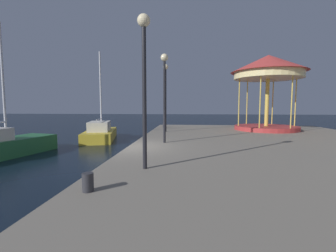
{
  "coord_description": "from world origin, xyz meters",
  "views": [
    {
      "loc": [
        2.68,
        -10.08,
        2.62
      ],
      "look_at": [
        1.51,
        3.21,
        1.44
      ],
      "focal_mm": 24.88,
      "sensor_mm": 36.0,
      "label": 1
    }
  ],
  "objects": [
    {
      "name": "quay_dock",
      "position": [
        6.9,
        0.0,
        0.4
      ],
      "size": [
        13.8,
        23.75,
        0.8
      ],
      "primitive_type": "cube",
      "color": "gray",
      "rests_on": "ground"
    },
    {
      "name": "bollard_north",
      "position": [
        0.68,
        8.97,
        1.0
      ],
      "size": [
        0.24,
        0.24,
        0.4
      ],
      "primitive_type": "cylinder",
      "color": "#2D2D33",
      "rests_on": "quay_dock"
    },
    {
      "name": "lamp_post_far_end",
      "position": [
        1.1,
        5.94,
        3.93
      ],
      "size": [
        0.36,
        0.36,
        4.63
      ],
      "color": "black",
      "rests_on": "quay_dock"
    },
    {
      "name": "lamp_post_near_edge",
      "position": [
        1.44,
        -3.56,
        3.76
      ],
      "size": [
        0.36,
        0.36,
        4.33
      ],
      "color": "black",
      "rests_on": "quay_dock"
    },
    {
      "name": "ground_plane",
      "position": [
        0.0,
        0.0,
        0.0
      ],
      "size": [
        120.0,
        120.0,
        0.0
      ],
      "primitive_type": "plane",
      "color": "black"
    },
    {
      "name": "bollard_south",
      "position": [
        0.56,
        -5.44,
        1.0
      ],
      "size": [
        0.24,
        0.24,
        0.4
      ],
      "primitive_type": "cylinder",
      "color": "#2D2D33",
      "rests_on": "quay_dock"
    },
    {
      "name": "sailboat_yellow",
      "position": [
        -4.06,
        7.11,
        0.55
      ],
      "size": [
        3.23,
        5.73,
        6.79
      ],
      "color": "gold",
      "rests_on": "ground"
    },
    {
      "name": "lamp_post_mid_promenade",
      "position": [
        1.52,
        1.19,
        3.73
      ],
      "size": [
        0.36,
        0.36,
        4.28
      ],
      "color": "black",
      "rests_on": "quay_dock"
    },
    {
      "name": "carousel",
      "position": [
        8.48,
        7.82,
        4.92
      ],
      "size": [
        5.36,
        5.36,
        5.5
      ],
      "color": "#B23333",
      "rests_on": "quay_dock"
    }
  ]
}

